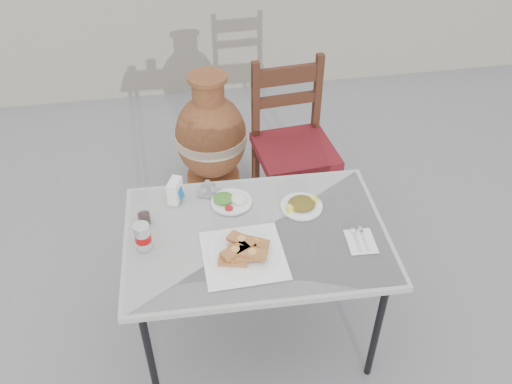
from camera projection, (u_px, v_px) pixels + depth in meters
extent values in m
plane|color=slate|center=(220.00, 322.00, 2.73)|extent=(80.00, 80.00, 0.00)
cylinder|color=black|center=(150.00, 357.00, 2.21)|extent=(0.03, 0.03, 0.63)
cylinder|color=black|center=(377.00, 331.00, 2.31)|extent=(0.03, 0.03, 0.63)
cylinder|color=black|center=(152.00, 252.00, 2.67)|extent=(0.03, 0.03, 0.63)
cylinder|color=black|center=(341.00, 233.00, 2.77)|extent=(0.03, 0.03, 0.63)
cube|color=white|center=(256.00, 236.00, 2.28)|extent=(1.13, 0.78, 0.03)
cube|color=white|center=(256.00, 233.00, 2.27)|extent=(1.09, 0.75, 0.00)
cube|color=white|center=(244.00, 255.00, 2.16)|extent=(0.33, 0.33, 0.00)
cylinder|color=white|center=(244.00, 254.00, 2.16)|extent=(0.29, 0.29, 0.01)
cylinder|color=white|center=(244.00, 254.00, 2.16)|extent=(0.30, 0.30, 0.01)
cylinder|color=white|center=(231.00, 202.00, 2.41)|extent=(0.18, 0.18, 0.01)
ellipsoid|color=white|center=(239.00, 199.00, 2.39)|extent=(0.07, 0.07, 0.04)
ellipsoid|color=#3A7621|center=(224.00, 198.00, 2.40)|extent=(0.09, 0.08, 0.04)
cylinder|color=#AD1219|center=(229.00, 208.00, 2.36)|extent=(0.04, 0.04, 0.00)
cylinder|color=white|center=(301.00, 206.00, 2.39)|extent=(0.19, 0.19, 0.01)
ellipsoid|color=#32711C|center=(302.00, 203.00, 2.37)|extent=(0.12, 0.11, 0.04)
cylinder|color=yellow|center=(290.00, 209.00, 2.35)|extent=(0.04, 0.04, 0.03)
cylinder|color=yellow|center=(314.00, 199.00, 2.39)|extent=(0.04, 0.04, 0.03)
cylinder|color=white|center=(143.00, 236.00, 2.16)|extent=(0.07, 0.07, 0.12)
cylinder|color=#BB0D0D|center=(143.00, 237.00, 2.16)|extent=(0.07, 0.07, 0.03)
cylinder|color=silver|center=(141.00, 226.00, 2.13)|extent=(0.06, 0.06, 0.00)
cylinder|color=white|center=(144.00, 216.00, 2.29)|extent=(0.06, 0.06, 0.08)
cylinder|color=black|center=(144.00, 219.00, 2.30)|extent=(0.05, 0.05, 0.05)
cube|color=white|center=(175.00, 191.00, 2.39)|extent=(0.08, 0.10, 0.11)
cube|color=#1765B2|center=(181.00, 193.00, 2.39)|extent=(0.03, 0.05, 0.06)
cube|color=silver|center=(208.00, 192.00, 2.46)|extent=(0.11, 0.10, 0.01)
cylinder|color=white|center=(204.00, 190.00, 2.42)|extent=(0.02, 0.02, 0.05)
cylinder|color=white|center=(213.00, 189.00, 2.43)|extent=(0.02, 0.02, 0.05)
cylinder|color=silver|center=(208.00, 185.00, 2.45)|extent=(0.03, 0.03, 0.04)
cube|color=white|center=(361.00, 241.00, 2.22)|extent=(0.12, 0.15, 0.00)
cube|color=silver|center=(357.00, 241.00, 2.22)|extent=(0.02, 0.11, 0.00)
ellipsoid|color=silver|center=(353.00, 230.00, 2.27)|extent=(0.03, 0.04, 0.01)
cube|color=silver|center=(365.00, 240.00, 2.22)|extent=(0.02, 0.11, 0.00)
cube|color=silver|center=(361.00, 229.00, 2.27)|extent=(0.02, 0.03, 0.00)
cube|color=black|center=(272.00, 211.00, 3.04)|extent=(0.04, 0.04, 0.45)
cube|color=black|center=(333.00, 200.00, 3.11)|extent=(0.04, 0.04, 0.45)
cube|color=black|center=(256.00, 172.00, 3.31)|extent=(0.04, 0.04, 0.45)
cube|color=black|center=(312.00, 163.00, 3.38)|extent=(0.04, 0.04, 0.45)
cube|color=maroon|center=(295.00, 151.00, 3.05)|extent=(0.46, 0.46, 0.05)
cube|color=black|center=(256.00, 104.00, 3.00)|extent=(0.04, 0.04, 0.50)
cube|color=black|center=(317.00, 96.00, 3.07)|extent=(0.04, 0.04, 0.50)
cube|color=black|center=(288.00, 75.00, 2.94)|extent=(0.40, 0.07, 0.10)
cube|color=black|center=(287.00, 100.00, 3.04)|extent=(0.40, 0.07, 0.06)
cylinder|color=brown|center=(214.00, 178.00, 3.56)|extent=(0.34, 0.34, 0.08)
ellipsoid|color=brown|center=(211.00, 137.00, 3.35)|extent=(0.45, 0.45, 0.56)
cylinder|color=#C4B08F|center=(211.00, 137.00, 3.35)|extent=(0.45, 0.45, 0.06)
cylinder|color=brown|center=(208.00, 93.00, 3.15)|extent=(0.19, 0.19, 0.17)
cylinder|color=brown|center=(207.00, 78.00, 3.09)|extent=(0.23, 0.23, 0.03)
cube|color=gray|center=(179.00, 16.00, 4.24)|extent=(6.00, 0.25, 1.20)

